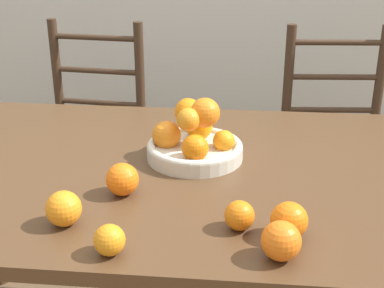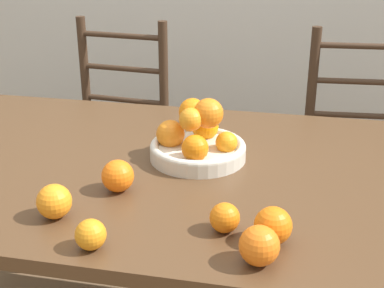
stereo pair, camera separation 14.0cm
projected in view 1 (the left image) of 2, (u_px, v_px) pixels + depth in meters
name	position (u px, v px, depth m)	size (l,w,h in m)	color
dining_table	(144.00, 196.00, 1.50)	(1.55, 0.98, 0.74)	#4C331E
fruit_bowl	(194.00, 140.00, 1.49)	(0.27, 0.27, 0.17)	beige
orange_loose_0	(239.00, 216.00, 1.15)	(0.07, 0.07, 0.07)	orange
orange_loose_1	(64.00, 209.00, 1.17)	(0.08, 0.08, 0.08)	orange
orange_loose_2	(281.00, 241.00, 1.05)	(0.08, 0.08, 0.08)	orange
orange_loose_3	(109.00, 240.00, 1.06)	(0.06, 0.06, 0.06)	orange
orange_loose_4	(122.00, 179.00, 1.30)	(0.08, 0.08, 0.08)	orange
orange_loose_5	(289.00, 221.00, 1.12)	(0.08, 0.08, 0.08)	orange
chair_left	(91.00, 145.00, 2.29)	(0.46, 0.44, 0.98)	#382619
chair_right	(335.00, 154.00, 2.20)	(0.45, 0.43, 0.98)	#382619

